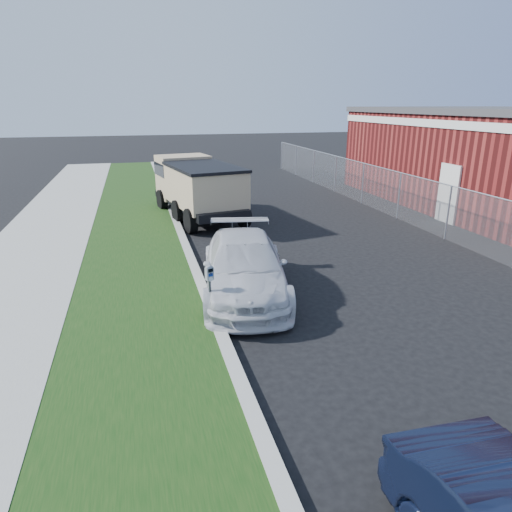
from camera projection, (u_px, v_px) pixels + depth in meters
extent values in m
plane|color=black|center=(327.00, 306.00, 10.29)|extent=(120.00, 120.00, 0.00)
cube|color=gray|center=(200.00, 282.00, 11.47)|extent=(0.25, 50.00, 0.15)
cube|color=black|center=(134.00, 289.00, 11.08)|extent=(3.00, 50.00, 0.13)
cube|color=gray|center=(3.00, 302.00, 10.38)|extent=(3.00, 50.00, 0.14)
plane|color=slate|center=(399.00, 196.00, 17.87)|extent=(0.00, 30.00, 30.00)
cylinder|color=#989DA6|center=(401.00, 173.00, 17.59)|extent=(0.04, 30.00, 0.04)
cylinder|color=#989DA6|center=(448.00, 213.00, 15.12)|extent=(0.06, 0.06, 1.80)
cylinder|color=#989DA6|center=(399.00, 196.00, 17.87)|extent=(0.06, 0.06, 1.80)
cylinder|color=#989DA6|center=(363.00, 183.00, 20.62)|extent=(0.06, 0.06, 1.80)
cylinder|color=#989DA6|center=(335.00, 174.00, 23.37)|extent=(0.06, 0.06, 1.80)
cylinder|color=#989DA6|center=(314.00, 167.00, 26.12)|extent=(0.06, 0.06, 1.80)
cylinder|color=#989DA6|center=(296.00, 160.00, 28.87)|extent=(0.06, 0.06, 1.80)
cylinder|color=#989DA6|center=(282.00, 155.00, 31.61)|extent=(0.06, 0.06, 1.80)
cube|color=maroon|center=(511.00, 160.00, 19.90)|extent=(9.00, 14.00, 4.00)
cube|color=silver|center=(425.00, 123.00, 18.29)|extent=(0.06, 14.00, 0.30)
cube|color=silver|center=(448.00, 194.00, 17.25)|extent=(0.08, 1.10, 2.20)
cylinder|color=#3F4247|center=(210.00, 300.00, 9.29)|extent=(0.07, 0.07, 0.86)
cube|color=gray|center=(209.00, 274.00, 9.10)|extent=(0.18, 0.15, 0.26)
ellipsoid|color=gray|center=(209.00, 268.00, 9.06)|extent=(0.19, 0.16, 0.10)
cube|color=black|center=(211.00, 270.00, 9.03)|extent=(0.10, 0.04, 0.07)
cube|color=navy|center=(211.00, 275.00, 9.07)|extent=(0.09, 0.04, 0.06)
cylinder|color=silver|center=(211.00, 279.00, 9.10)|extent=(0.09, 0.04, 0.10)
cube|color=#3F4247|center=(211.00, 274.00, 9.06)|extent=(0.03, 0.02, 0.04)
imported|color=silver|center=(243.00, 266.00, 10.86)|extent=(2.70, 4.96, 1.36)
cube|color=black|center=(199.00, 202.00, 18.03)|extent=(2.94, 5.91, 0.31)
cube|color=tan|center=(184.00, 176.00, 19.54)|extent=(2.33, 1.94, 1.77)
cube|color=black|center=(183.00, 168.00, 19.43)|extent=(2.36, 1.96, 0.53)
cube|color=tan|center=(205.00, 186.00, 17.19)|extent=(2.76, 4.03, 1.41)
cube|color=black|center=(204.00, 167.00, 16.96)|extent=(2.86, 4.13, 0.11)
cube|color=black|center=(179.00, 192.00, 20.51)|extent=(2.11, 0.52, 0.26)
cylinder|color=black|center=(162.00, 200.00, 19.35)|extent=(0.44, 0.92, 0.88)
cylinder|color=black|center=(207.00, 196.00, 20.17)|extent=(0.44, 0.92, 0.88)
cylinder|color=black|center=(178.00, 212.00, 17.31)|extent=(0.44, 0.92, 0.88)
cylinder|color=black|center=(227.00, 207.00, 18.13)|extent=(0.44, 0.92, 0.88)
cylinder|color=black|center=(191.00, 221.00, 15.94)|extent=(0.44, 0.92, 0.88)
cylinder|color=black|center=(244.00, 215.00, 16.77)|extent=(0.44, 0.92, 0.88)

